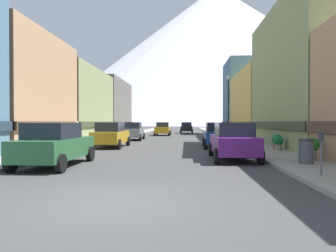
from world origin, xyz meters
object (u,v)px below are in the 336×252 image
object	(u,v)px
potted_plant_0	(277,141)
streetlamp_right	(228,98)
car_left_2	(133,131)
car_right_0	(233,141)
car_driving_0	(163,129)
potted_plant_2	(278,142)
pedestrian_0	(77,134)
car_right_1	(218,135)
parking_meter_near	(321,148)
trash_bin_right	(306,151)
car_left_1	(111,135)
car_driving_1	(186,128)
car_left_0	(55,144)
potted_plant_1	(312,147)

from	to	relation	value
potted_plant_0	streetlamp_right	world-z (taller)	streetlamp_right
car_left_2	car_right_0	distance (m)	17.11
car_driving_0	potted_plant_2	world-z (taller)	car_driving_0
car_left_2	car_driving_0	distance (m)	10.77
pedestrian_0	streetlamp_right	xyz separation A→B (m)	(11.60, 6.40, 3.03)
car_right_0	car_right_1	distance (m)	6.91
parking_meter_near	trash_bin_right	world-z (taller)	parking_meter_near
trash_bin_right	potted_plant_2	size ratio (longest dim) A/B	1.14
pedestrian_0	streetlamp_right	distance (m)	13.59
trash_bin_right	car_right_1	bearing A→B (deg)	105.60
car_right_1	pedestrian_0	bearing A→B (deg)	-177.72
car_left_2	potted_plant_2	bearing A→B (deg)	-47.45
car_left_1	trash_bin_right	xyz separation A→B (m)	(10.15, -8.80, -0.26)
car_driving_1	streetlamp_right	xyz separation A→B (m)	(3.75, -21.82, 3.09)
car_left_1	car_driving_1	size ratio (longest dim) A/B	1.00
car_driving_0	car_left_2	bearing A→B (deg)	-101.77
trash_bin_right	car_right_0	bearing A→B (deg)	138.82
car_right_0	car_right_1	world-z (taller)	same
car_left_0	car_right_1	bearing A→B (deg)	51.34
parking_meter_near	car_right_1	bearing A→B (deg)	99.34
car_driving_1	potted_plant_2	distance (m)	31.62
car_driving_0	streetlamp_right	world-z (taller)	streetlamp_right
streetlamp_right	car_driving_0	bearing A→B (deg)	118.18
trash_bin_right	potted_plant_0	world-z (taller)	trash_bin_right
pedestrian_0	car_driving_0	bearing A→B (deg)	76.50
car_driving_0	potted_plant_2	size ratio (longest dim) A/B	5.12
car_left_1	car_right_0	size ratio (longest dim) A/B	1.00
car_left_0	car_driving_1	bearing A→B (deg)	81.77
potted_plant_2	car_right_0	bearing A→B (deg)	-131.87
car_left_2	pedestrian_0	distance (m)	9.16
trash_bin_right	potted_plant_2	distance (m)	5.84
car_left_1	car_right_1	world-z (taller)	same
car_driving_1	potted_plant_2	xyz separation A→B (m)	(5.40, -31.16, -0.27)
car_right_0	trash_bin_right	distance (m)	3.40
potted_plant_1	car_left_1	bearing A→B (deg)	144.29
car_driving_0	potted_plant_0	xyz separation A→B (m)	(8.60, -22.07, -0.23)
potted_plant_0	car_driving_0	bearing A→B (deg)	111.29
car_driving_1	pedestrian_0	world-z (taller)	pedestrian_0
car_left_1	car_left_2	xyz separation A→B (m)	(0.00, 8.76, 0.00)
car_left_0	car_left_2	size ratio (longest dim) A/B	0.98
car_left_2	parking_meter_near	distance (m)	22.43
car_driving_1	car_left_2	bearing A→B (deg)	-105.55
car_driving_1	potted_plant_0	xyz separation A→B (m)	(5.40, -30.92, -0.23)
car_left_1	car_left_2	distance (m)	8.76
potted_plant_0	potted_plant_2	distance (m)	0.24
parking_meter_near	trash_bin_right	bearing A→B (deg)	77.60
parking_meter_near	car_driving_1	bearing A→B (deg)	95.97
car_right_0	trash_bin_right	xyz separation A→B (m)	(2.55, -2.23, -0.26)
car_driving_1	parking_meter_near	bearing A→B (deg)	-84.03
car_left_0	parking_meter_near	distance (m)	9.84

